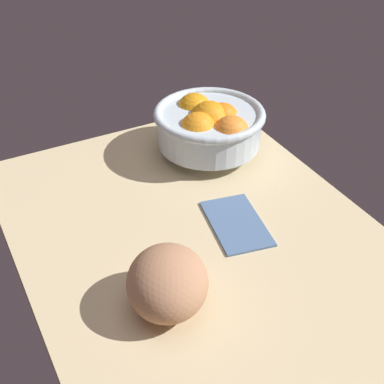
{
  "coord_description": "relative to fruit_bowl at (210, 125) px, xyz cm",
  "views": [
    {
      "loc": [
        -59.84,
        33.28,
        59.58
      ],
      "look_at": [
        5.83,
        -1.42,
        5.0
      ],
      "focal_mm": 50.63,
      "sensor_mm": 36.0,
      "label": 1
    }
  ],
  "objects": [
    {
      "name": "ground_plane",
      "position": [
        -22.25,
        14.05,
        -8.02
      ],
      "size": [
        78.5,
        57.99,
        3.0
      ],
      "primitive_type": "cube",
      "color": "beige"
    },
    {
      "name": "bread_loaf",
      "position": [
        -33.07,
        25.34,
        -2.06
      ],
      "size": [
        17.28,
        16.48,
        8.92
      ],
      "primitive_type": "ellipsoid",
      "rotation": [
        0.0,
        0.0,
        2.67
      ],
      "color": "#AF7B58",
      "rests_on": "ground"
    },
    {
      "name": "fruit_bowl",
      "position": [
        0.0,
        0.0,
        0.0
      ],
      "size": [
        22.21,
        22.21,
        11.37
      ],
      "color": "silver",
      "rests_on": "ground"
    },
    {
      "name": "napkin_folded",
      "position": [
        -21.87,
        7.06,
        -6.11
      ],
      "size": [
        16.04,
        11.23,
        0.83
      ],
      "primitive_type": "cube",
      "rotation": [
        0.0,
        0.0,
        -0.19
      ],
      "color": "#4D6B95",
      "rests_on": "ground"
    }
  ]
}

